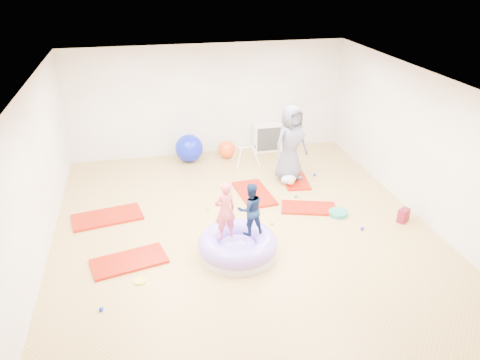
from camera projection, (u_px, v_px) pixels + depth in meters
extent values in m
cube|color=tan|center=(243.00, 229.00, 8.86)|extent=(7.00, 8.00, 0.01)
cube|color=silver|center=(244.00, 83.00, 7.65)|extent=(7.00, 8.00, 0.01)
cube|color=white|center=(208.00, 100.00, 11.78)|extent=(7.00, 0.01, 2.80)
cube|color=white|center=(332.00, 315.00, 4.73)|extent=(7.00, 0.01, 2.80)
cube|color=white|center=(33.00, 180.00, 7.57)|extent=(0.01, 8.00, 2.80)
cube|color=white|center=(422.00, 146.00, 8.94)|extent=(0.01, 8.00, 2.80)
cube|color=#9C200A|center=(129.00, 261.00, 7.90)|extent=(1.34, 0.88, 0.05)
cube|color=#9C200A|center=(107.00, 217.00, 9.23)|extent=(1.43, 0.89, 0.06)
cube|color=#9C200A|center=(254.00, 193.00, 10.15)|extent=(0.75, 1.32, 0.05)
cube|color=#9C200A|center=(308.00, 208.00, 9.57)|extent=(1.21, 0.85, 0.05)
cube|color=#9C200A|center=(295.00, 180.00, 10.79)|extent=(0.66, 1.13, 0.04)
cylinder|color=silver|center=(238.00, 251.00, 8.09)|extent=(1.33, 1.33, 0.15)
torus|color=#926DEB|center=(238.00, 244.00, 8.03)|extent=(1.37, 1.37, 0.36)
ellipsoid|color=#926DEB|center=(238.00, 248.00, 8.07)|extent=(0.73, 0.73, 0.33)
imported|color=#E3555F|center=(225.00, 208.00, 7.74)|extent=(0.43, 0.33, 1.03)
imported|color=#102146|center=(250.00, 207.00, 7.87)|extent=(0.49, 0.39, 0.95)
imported|color=slate|center=(291.00, 143.00, 10.42)|extent=(1.00, 0.83, 1.74)
ellipsoid|color=silver|center=(288.00, 179.00, 10.52)|extent=(0.34, 0.22, 0.20)
sphere|color=#D7B580|center=(291.00, 181.00, 10.37)|extent=(0.16, 0.16, 0.16)
sphere|color=gold|center=(272.00, 223.00, 9.01)|extent=(0.07, 0.07, 0.07)
sphere|color=#0D1AC4|center=(315.00, 175.00, 11.00)|extent=(0.07, 0.07, 0.07)
sphere|color=#0D1AC4|center=(101.00, 309.00, 6.81)|extent=(0.07, 0.07, 0.07)
sphere|color=gold|center=(208.00, 208.00, 9.53)|extent=(0.07, 0.07, 0.07)
sphere|color=green|center=(296.00, 196.00, 10.02)|extent=(0.07, 0.07, 0.07)
sphere|color=red|center=(332.00, 212.00, 9.38)|extent=(0.07, 0.07, 0.07)
sphere|color=#0D1AC4|center=(362.00, 229.00, 8.82)|extent=(0.07, 0.07, 0.07)
sphere|color=#0D1AC4|center=(189.00, 148.00, 11.67)|extent=(0.70, 0.70, 0.70)
sphere|color=#F65316|center=(227.00, 149.00, 11.94)|extent=(0.45, 0.45, 0.45)
cylinder|color=white|center=(239.00, 159.00, 11.30)|extent=(0.18, 0.18, 0.47)
cylinder|color=white|center=(236.00, 153.00, 11.65)|extent=(0.18, 0.18, 0.47)
cylinder|color=white|center=(257.00, 157.00, 11.38)|extent=(0.18, 0.18, 0.47)
cylinder|color=white|center=(253.00, 151.00, 11.74)|extent=(0.18, 0.18, 0.47)
cylinder|color=white|center=(246.00, 147.00, 11.43)|extent=(0.46, 0.03, 0.03)
sphere|color=red|center=(237.00, 148.00, 11.38)|extent=(0.05, 0.05, 0.05)
sphere|color=#0D1AC4|center=(255.00, 147.00, 11.47)|extent=(0.05, 0.05, 0.05)
cube|color=white|center=(267.00, 137.00, 12.34)|extent=(0.73, 0.35, 0.73)
cube|color=#383838|center=(269.00, 139.00, 12.19)|extent=(0.62, 0.02, 0.62)
cube|color=white|center=(268.00, 138.00, 12.30)|extent=(0.02, 0.25, 0.64)
cube|color=white|center=(268.00, 138.00, 12.30)|extent=(0.64, 0.25, 0.02)
cylinder|color=#258777|center=(338.00, 213.00, 9.34)|extent=(0.38, 0.38, 0.08)
cube|color=red|center=(403.00, 216.00, 9.07)|extent=(0.28, 0.25, 0.27)
cylinder|color=gold|center=(140.00, 281.00, 7.43)|extent=(0.19, 0.19, 0.03)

